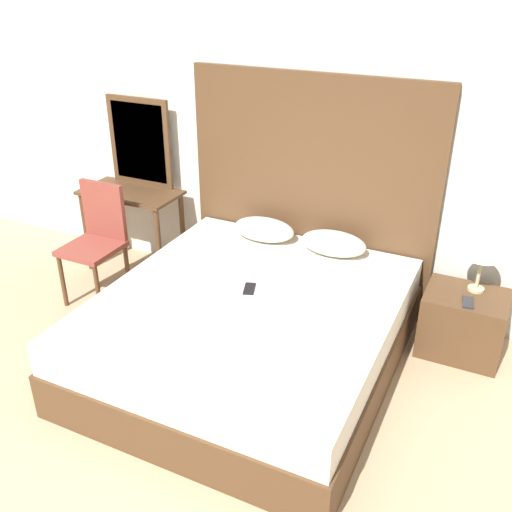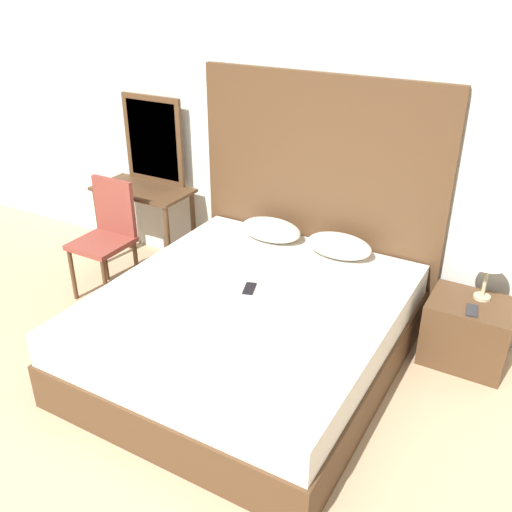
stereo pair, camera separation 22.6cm
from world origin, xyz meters
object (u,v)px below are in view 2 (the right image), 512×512
at_px(nightstand, 467,332).
at_px(phone_on_bed, 249,288).
at_px(table_lamp, 491,256).
at_px(phone_on_nightstand, 472,310).
at_px(chair, 108,231).
at_px(bed, 248,331).
at_px(vanity_desk, 144,205).

bearing_deg(nightstand, phone_on_bed, -152.21).
distance_m(table_lamp, phone_on_nightstand, 0.37).
relative_size(phone_on_nightstand, chair, 0.17).
relative_size(phone_on_bed, phone_on_nightstand, 1.04).
xyz_separation_m(phone_on_bed, nightstand, (1.30, 0.69, -0.31)).
distance_m(bed, phone_on_bed, 0.29).
xyz_separation_m(nightstand, vanity_desk, (-2.77, 0.02, 0.36)).
relative_size(bed, phone_on_bed, 12.48).
bearing_deg(table_lamp, phone_on_nightstand, -96.98).
bearing_deg(phone_on_nightstand, phone_on_bed, -156.27).
distance_m(phone_on_nightstand, chair, 2.78).
bearing_deg(chair, phone_on_bed, -8.30).
bearing_deg(phone_on_bed, table_lamp, 29.96).
relative_size(table_lamp, chair, 0.43).
distance_m(bed, table_lamp, 1.64).
height_order(nightstand, phone_on_nightstand, phone_on_nightstand).
bearing_deg(vanity_desk, table_lamp, 1.41).
distance_m(bed, vanity_desk, 1.74).
xyz_separation_m(vanity_desk, chair, (0.03, -0.49, -0.05)).
bearing_deg(phone_on_bed, vanity_desk, 154.40).
bearing_deg(bed, phone_on_nightstand, 27.60).
xyz_separation_m(bed, phone_on_nightstand, (1.28, 0.67, 0.20)).
height_order(table_lamp, phone_on_nightstand, table_lamp).
xyz_separation_m(bed, nightstand, (1.26, 0.78, -0.03)).
bearing_deg(vanity_desk, nightstand, -0.35).
xyz_separation_m(phone_on_nightstand, vanity_desk, (-2.79, 0.12, 0.12)).
xyz_separation_m(phone_on_bed, phone_on_nightstand, (1.32, 0.58, -0.07)).
height_order(phone_on_bed, chair, chair).
height_order(vanity_desk, chair, chair).
bearing_deg(vanity_desk, chair, -86.29).
relative_size(nightstand, chair, 0.57).
height_order(table_lamp, chair, chair).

